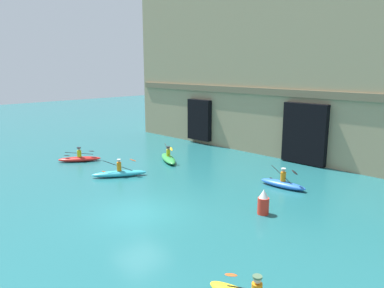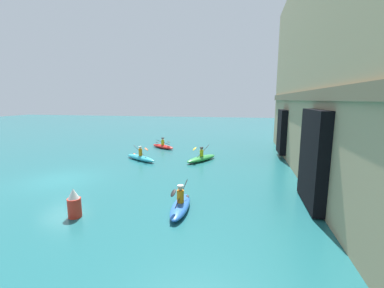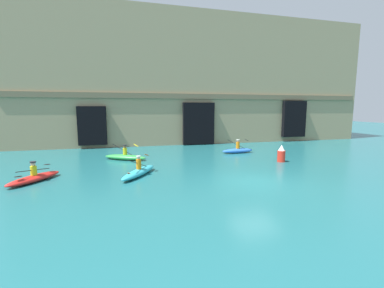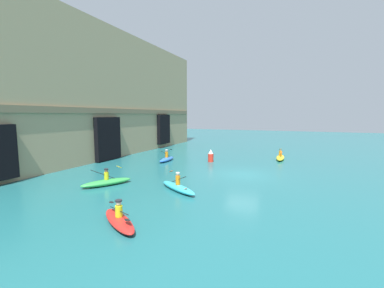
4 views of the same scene
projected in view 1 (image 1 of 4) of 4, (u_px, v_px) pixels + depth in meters
ground_plane at (140, 213)px, 18.35m from camera, size 120.00×120.00×0.00m
cliff_bluff at (344, 68)px, 28.53m from camera, size 39.30×8.49×13.91m
kayak_blue at (283, 183)px, 22.12m from camera, size 2.92×0.90×1.24m
kayak_green at (168, 158)px, 28.25m from camera, size 3.32×2.38×1.26m
kayak_cyan at (119, 173)px, 24.32m from camera, size 2.44×3.36×1.17m
kayak_red at (80, 159)px, 28.17m from camera, size 2.37×3.02×1.10m
marker_buoy at (263, 203)px, 18.10m from camera, size 0.55×0.55×1.25m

